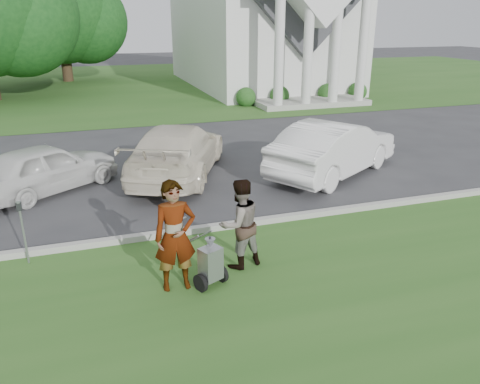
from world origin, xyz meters
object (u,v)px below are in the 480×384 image
tree_back (60,15)px  person_left (175,237)px  person_right (240,224)px  car_b (46,168)px  car_d (334,148)px  car_c (177,150)px  parking_meter_near (22,225)px  striping_cart (210,264)px

tree_back → person_left: bearing=-85.8°
person_right → car_b: person_right is taller
person_right → car_d: size_ratio=0.35×
person_right → car_d: person_right is taller
person_left → car_d: 7.64m
car_c → parking_meter_near: bearing=73.6°
person_right → striping_cart: bearing=21.7°
tree_back → car_d: (8.15, -26.59, -3.90)m
car_b → car_c: bearing=-120.8°
parking_meter_near → car_b: car_b is taller
striping_cart → parking_meter_near: parking_meter_near is taller
tree_back → car_d: tree_back is taller
tree_back → car_c: tree_back is taller
striping_cart → person_right: bearing=11.6°
car_c → car_b: bearing=28.5°
striping_cart → car_b: (-3.01, 6.19, 0.24)m
car_c → striping_cart: bearing=107.9°
car_c → car_d: bearing=-173.0°
striping_cart → person_right: (0.73, 0.54, 0.44)m
striping_cart → person_left: size_ratio=0.59×
person_left → car_d: (5.81, 4.96, -0.17)m
person_right → parking_meter_near: bearing=-34.2°
tree_back → car_b: (-0.10, -25.49, -4.05)m
striping_cart → car_b: size_ratio=0.30×
person_left → person_right: 1.37m
parking_meter_near → car_d: car_d is taller
tree_back → striping_cart: (2.91, -31.69, -4.28)m
person_right → parking_meter_near: (-3.92, 1.38, -0.06)m
car_b → person_right: bearing=178.1°
car_b → car_d: (8.25, -1.09, 0.15)m
striping_cart → tree_back: bearing=70.3°
person_left → car_c: person_left is taller
car_d → car_c: bearing=41.6°
tree_back → car_b: tree_back is taller
person_left → car_d: bearing=40.7°
person_left → car_b: (-2.44, 6.06, -0.32)m
striping_cart → car_c: car_c is taller
person_right → car_b: 6.78m
car_d → person_right: bearing=103.9°
tree_back → person_right: 31.60m
car_b → car_c: size_ratio=0.74×
person_left → car_c: bearing=79.0°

